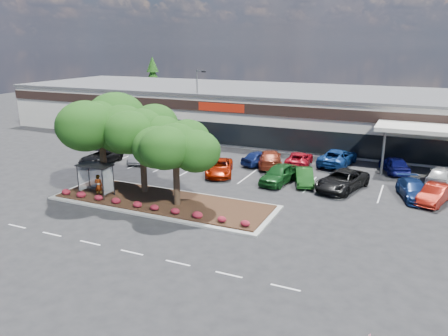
% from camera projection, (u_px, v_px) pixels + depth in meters
% --- Properties ---
extents(ground, '(160.00, 160.00, 0.00)m').
position_uv_depth(ground, '(157.00, 226.00, 30.19)').
color(ground, black).
rests_on(ground, ground).
extents(retail_store, '(80.40, 25.20, 6.25)m').
position_uv_depth(retail_store, '(293.00, 113.00, 59.03)').
color(retail_store, beige).
rests_on(retail_store, ground).
extents(landscape_island, '(18.00, 6.00, 0.26)m').
position_uv_depth(landscape_island, '(163.00, 202.00, 34.45)').
color(landscape_island, '#9A9A95').
rests_on(landscape_island, ground).
extents(lane_markings, '(33.12, 20.06, 0.01)m').
position_uv_depth(lane_markings, '(218.00, 183.00, 39.38)').
color(lane_markings, silver).
rests_on(lane_markings, ground).
extents(shrub_row, '(17.00, 0.80, 0.50)m').
position_uv_depth(shrub_row, '(148.00, 206.00, 32.50)').
color(shrub_row, maroon).
rests_on(shrub_row, landscape_island).
extents(bus_shelter, '(2.75, 1.55, 2.59)m').
position_uv_depth(bus_shelter, '(96.00, 171.00, 35.10)').
color(bus_shelter, black).
rests_on(bus_shelter, landscape_island).
extents(island_tree_west, '(7.20, 7.20, 7.89)m').
position_uv_depth(island_tree_west, '(102.00, 143.00, 36.13)').
color(island_tree_west, '#173D10').
rests_on(island_tree_west, landscape_island).
extents(island_tree_mid, '(6.60, 6.60, 7.32)m').
position_uv_depth(island_tree_mid, '(142.00, 149.00, 35.44)').
color(island_tree_mid, '#173D10').
rests_on(island_tree_mid, landscape_island).
extents(island_tree_east, '(5.80, 5.80, 6.50)m').
position_uv_depth(island_tree_east, '(176.00, 163.00, 32.66)').
color(island_tree_east, '#173D10').
rests_on(island_tree_east, landscape_island).
extents(conifer_north_west, '(4.40, 4.40, 10.00)m').
position_uv_depth(conifer_north_west, '(153.00, 83.00, 80.97)').
color(conifer_north_west, '#173D10').
rests_on(conifer_north_west, ground).
extents(person_waiting, '(0.74, 0.54, 1.87)m').
position_uv_depth(person_waiting, '(99.00, 186.00, 34.95)').
color(person_waiting, '#594C47').
rests_on(person_waiting, landscape_island).
extents(light_pole, '(1.43, 0.60, 9.11)m').
position_uv_depth(light_pole, '(198.00, 111.00, 54.28)').
color(light_pole, '#9A9A95').
rests_on(light_pole, ground).
extents(car_0, '(2.55, 5.30, 1.46)m').
position_uv_depth(car_0, '(101.00, 157.00, 45.64)').
color(car_0, black).
rests_on(car_0, ground).
extents(car_1, '(2.84, 4.60, 1.43)m').
position_uv_depth(car_1, '(139.00, 155.00, 46.36)').
color(car_1, '#525359').
rests_on(car_1, ground).
extents(car_3, '(4.13, 5.77, 1.46)m').
position_uv_depth(car_3, '(219.00, 167.00, 41.81)').
color(car_3, '#961903').
rests_on(car_3, ground).
extents(car_4, '(2.71, 5.21, 1.69)m').
position_uv_depth(car_4, '(279.00, 174.00, 39.24)').
color(car_4, '#154B1B').
rests_on(car_4, ground).
extents(car_5, '(2.80, 4.56, 1.42)m').
position_uv_depth(car_5, '(304.00, 176.00, 39.01)').
color(car_5, '#174816').
rests_on(car_5, ground).
extents(car_6, '(4.40, 6.53, 1.66)m').
position_uv_depth(car_6, '(342.00, 180.00, 37.50)').
color(car_6, black).
rests_on(car_6, ground).
extents(car_7, '(3.37, 5.39, 1.46)m').
position_uv_depth(car_7, '(414.00, 190.00, 35.34)').
color(car_7, navy).
rests_on(car_7, ground).
extents(car_8, '(2.92, 4.83, 1.50)m').
position_uv_depth(car_8, '(435.00, 194.00, 34.32)').
color(car_8, maroon).
rests_on(car_8, ground).
extents(car_9, '(3.39, 6.14, 1.63)m').
position_uv_depth(car_9, '(184.00, 142.00, 52.07)').
color(car_9, brown).
rests_on(car_9, ground).
extents(car_10, '(2.59, 5.37, 1.48)m').
position_uv_depth(car_10, '(183.00, 147.00, 49.92)').
color(car_10, black).
rests_on(car_10, ground).
extents(car_11, '(3.56, 5.42, 1.72)m').
position_uv_depth(car_11, '(206.00, 143.00, 51.46)').
color(car_11, navy).
rests_on(car_11, ground).
extents(car_12, '(4.17, 6.22, 1.67)m').
position_uv_depth(car_12, '(270.00, 158.00, 44.63)').
color(car_12, maroon).
rests_on(car_12, ground).
extents(car_13, '(3.26, 4.80, 1.52)m').
position_uv_depth(car_13, '(260.00, 158.00, 45.22)').
color(car_13, navy).
rests_on(car_13, ground).
extents(car_14, '(2.73, 5.20, 1.40)m').
position_uv_depth(car_14, '(299.00, 159.00, 44.99)').
color(car_14, '#A10D1B').
rests_on(car_14, ground).
extents(car_15, '(3.54, 6.42, 1.70)m').
position_uv_depth(car_15, '(338.00, 157.00, 45.02)').
color(car_15, navy).
rests_on(car_15, ground).
extents(car_16, '(3.53, 5.16, 1.63)m').
position_uv_depth(car_16, '(394.00, 164.00, 42.57)').
color(car_16, '#0E115F').
rests_on(car_16, ground).
extents(car_17, '(2.84, 5.21, 1.68)m').
position_uv_depth(car_17, '(441.00, 175.00, 38.97)').
color(car_17, '#B6B6B6').
rests_on(car_17, ground).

